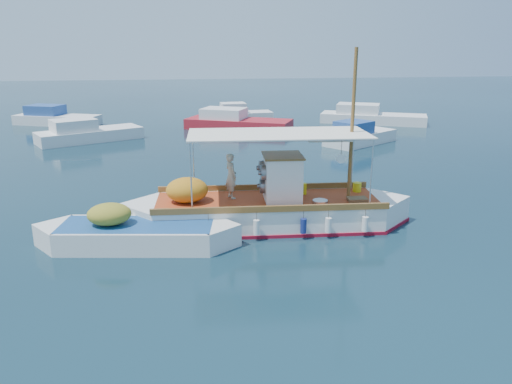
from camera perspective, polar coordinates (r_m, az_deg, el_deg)
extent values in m
plane|color=black|center=(18.72, 2.01, -3.79)|extent=(160.00, 160.00, 0.00)
cube|color=white|center=(18.61, 1.31, -2.67)|extent=(8.29, 3.15, 1.20)
cube|color=white|center=(18.63, -11.27, -2.97)|extent=(2.72, 2.72, 1.20)
cube|color=white|center=(19.46, 13.34, -2.26)|extent=(2.72, 2.72, 1.20)
cube|color=maroon|center=(18.73, 1.30, -3.70)|extent=(8.40, 3.25, 0.20)
cube|color=#A53B19|center=(18.43, 1.32, -0.98)|extent=(8.27, 2.94, 0.07)
cube|color=brown|center=(19.69, 0.90, 0.59)|extent=(8.25, 0.56, 0.22)
cube|color=brown|center=(17.09, 1.82, -1.94)|extent=(8.25, 0.56, 0.22)
cube|color=white|center=(18.26, 3.04, 1.57)|extent=(1.38, 1.48, 1.63)
cube|color=brown|center=(18.06, 3.08, 4.17)|extent=(1.49, 1.60, 0.07)
cylinder|color=slate|center=(17.76, 0.94, 2.25)|extent=(0.27, 0.56, 0.54)
cylinder|color=slate|center=(18.43, 0.72, 2.78)|extent=(0.27, 0.56, 0.54)
cylinder|color=slate|center=(18.25, 0.82, 0.70)|extent=(0.27, 0.56, 0.54)
cylinder|color=brown|center=(18.37, 10.94, 7.46)|extent=(0.14, 0.14, 5.43)
cylinder|color=brown|center=(18.23, 8.22, 6.13)|extent=(1.96, 0.19, 0.09)
cylinder|color=silver|center=(19.17, -7.16, 3.45)|extent=(0.05, 0.05, 2.45)
cylinder|color=silver|center=(16.85, -7.44, 1.60)|extent=(0.05, 0.05, 2.45)
cylinder|color=silver|center=(19.90, 11.00, 3.76)|extent=(0.05, 0.05, 2.45)
cylinder|color=silver|center=(17.67, 13.06, 2.02)|extent=(0.05, 0.05, 2.45)
cube|color=silver|center=(17.88, 2.59, 6.68)|extent=(6.54, 2.95, 0.04)
ellipsoid|color=#C17D1C|center=(18.21, -7.89, 0.23)|extent=(1.59, 1.37, 0.91)
cube|color=yellow|center=(19.12, 5.35, 0.36)|extent=(0.28, 0.21, 0.43)
cylinder|color=yellow|center=(19.78, 11.47, 0.55)|extent=(0.34, 0.34, 0.37)
cube|color=brown|center=(18.62, 11.50, -0.85)|extent=(0.73, 0.53, 0.13)
cylinder|color=#B2B2B2|center=(18.13, 7.34, -1.13)|extent=(0.57, 0.57, 0.13)
cylinder|color=white|center=(17.30, 9.69, 3.77)|extent=(0.33, 0.05, 0.33)
cylinder|color=white|center=(17.04, -5.44, -4.20)|extent=(0.23, 0.23, 0.52)
cylinder|color=navy|center=(17.31, 5.44, -3.87)|extent=(0.23, 0.23, 0.52)
cylinder|color=white|center=(17.81, 12.35, -3.59)|extent=(0.23, 0.23, 0.52)
imported|color=#B1AB93|center=(18.42, -2.87, 1.85)|extent=(0.59, 0.72, 1.69)
cube|color=white|center=(17.21, -13.40, -5.16)|extent=(5.25, 2.65, 0.98)
cube|color=white|center=(17.96, -21.24, -4.94)|extent=(1.94, 1.94, 0.98)
cube|color=white|center=(16.81, -5.00, -5.29)|extent=(1.94, 1.94, 0.98)
cube|color=navy|center=(17.05, -13.50, -3.69)|extent=(5.22, 2.44, 0.05)
ellipsoid|color=olive|center=(17.15, -16.43, -2.44)|extent=(1.59, 1.37, 0.72)
cube|color=silver|center=(36.75, -18.42, 6.02)|extent=(7.30, 5.34, 1.00)
cube|color=silver|center=(36.32, -20.13, 7.19)|extent=(3.42, 3.10, 0.80)
cube|color=#A81C26|center=(39.85, -1.99, 7.63)|extent=(8.66, 6.04, 1.00)
cube|color=silver|center=(40.13, -3.69, 8.97)|extent=(4.00, 3.56, 0.80)
cube|color=silver|center=(34.71, 11.82, 5.94)|extent=(5.68, 4.88, 1.00)
cube|color=#2A4E8E|center=(33.91, 11.10, 7.28)|extent=(2.84, 2.76, 0.80)
cube|color=silver|center=(43.94, 13.22, 8.05)|extent=(8.96, 5.90, 1.00)
cube|color=silver|center=(43.91, 11.59, 9.33)|extent=(4.06, 3.43, 0.80)
cube|color=silver|center=(45.22, -21.73, 7.54)|extent=(7.37, 4.67, 1.00)
cube|color=#2A4E8E|center=(45.71, -22.95, 8.64)|extent=(3.32, 2.83, 0.80)
cube|color=silver|center=(44.06, -1.61, 8.50)|extent=(5.34, 2.45, 1.00)
cube|color=silver|center=(43.79, -2.63, 9.62)|extent=(2.22, 1.88, 0.80)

